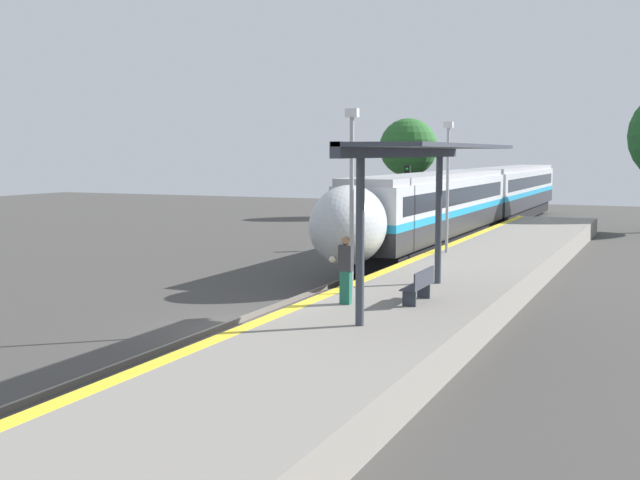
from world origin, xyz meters
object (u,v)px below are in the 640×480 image
(railway_signal, at_px, (407,198))
(lamppost_near, at_px, (352,188))
(lamppost_mid, at_px, (448,178))
(train, at_px, (476,198))
(person_waiting, at_px, (346,268))
(platform_bench, at_px, (420,285))

(railway_signal, distance_m, lamppost_near, 19.35)
(railway_signal, distance_m, lamppost_mid, 9.65)
(railway_signal, bearing_deg, lamppost_mid, -62.65)
(train, distance_m, lamppost_near, 25.97)
(person_waiting, height_order, lamppost_near, lamppost_near)
(railway_signal, bearing_deg, platform_bench, -71.21)
(platform_bench, xyz_separation_m, lamppost_mid, (-2.19, 10.87, 2.51))
(train, relative_size, lamppost_near, 8.42)
(train, bearing_deg, railway_signal, -105.64)
(person_waiting, height_order, railway_signal, railway_signal)
(platform_bench, distance_m, railway_signal, 20.49)
(platform_bench, height_order, lamppost_near, lamppost_near)
(train, xyz_separation_m, person_waiting, (2.91, -27.38, -0.37))
(platform_bench, distance_m, lamppost_near, 3.38)
(railway_signal, height_order, lamppost_mid, lamppost_mid)
(platform_bench, height_order, person_waiting, person_waiting)
(lamppost_mid, bearing_deg, lamppost_near, -90.00)
(platform_bench, relative_size, railway_signal, 0.40)
(train, relative_size, lamppost_mid, 8.42)
(lamppost_near, bearing_deg, person_waiting, -73.34)
(person_waiting, height_order, lamppost_mid, lamppost_mid)
(person_waiting, bearing_deg, platform_bench, 30.59)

